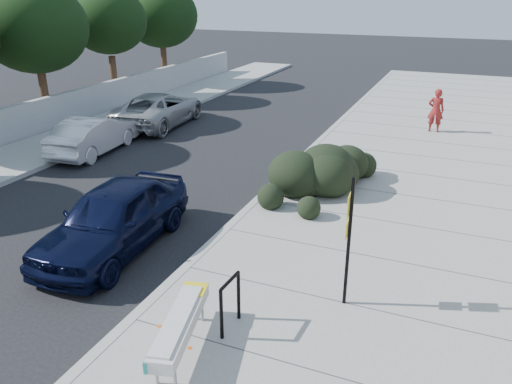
# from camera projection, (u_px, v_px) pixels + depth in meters

# --- Properties ---
(ground) EXTENTS (120.00, 120.00, 0.00)m
(ground) POSITION_uv_depth(u_px,v_px,m) (187.00, 272.00, 10.94)
(ground) COLOR black
(ground) RESTS_ON ground
(sidewalk_near) EXTENTS (11.20, 50.00, 0.15)m
(sidewalk_near) POSITION_uv_depth(u_px,v_px,m) (466.00, 221.00, 13.18)
(sidewalk_near) COLOR gray
(sidewalk_near) RESTS_ON ground
(sidewalk_far) EXTENTS (3.00, 50.00, 0.15)m
(sidewalk_far) POSITION_uv_depth(u_px,v_px,m) (32.00, 153.00, 18.57)
(sidewalk_far) COLOR gray
(sidewalk_far) RESTS_ON ground
(curb_near) EXTENTS (0.22, 50.00, 0.17)m
(curb_near) POSITION_uv_depth(u_px,v_px,m) (269.00, 190.00, 15.17)
(curb_near) COLOR #9E9E99
(curb_near) RESTS_ON ground
(curb_far) EXTENTS (0.22, 50.00, 0.17)m
(curb_far) POSITION_uv_depth(u_px,v_px,m) (63.00, 158.00, 18.03)
(curb_far) COLOR #9E9E99
(curb_far) RESTS_ON ground
(tree_far_d) EXTENTS (4.60, 4.60, 6.16)m
(tree_far_d) POSITION_uv_depth(u_px,v_px,m) (34.00, 27.00, 21.48)
(tree_far_d) COLOR #332114
(tree_far_d) RESTS_ON ground
(tree_far_e) EXTENTS (4.00, 4.00, 5.90)m
(tree_far_e) POSITION_uv_depth(u_px,v_px,m) (108.00, 21.00, 25.75)
(tree_far_e) COLOR #332114
(tree_far_e) RESTS_ON ground
(tree_far_f) EXTENTS (4.40, 4.40, 6.07)m
(tree_far_f) POSITION_uv_depth(u_px,v_px,m) (161.00, 16.00, 30.01)
(tree_far_f) COLOR #332114
(tree_far_f) RESTS_ON ground
(bench) EXTENTS (0.94, 2.22, 0.65)m
(bench) POSITION_uv_depth(u_px,v_px,m) (180.00, 324.00, 8.20)
(bench) COLOR gray
(bench) RESTS_ON sidewalk_near
(bike_rack) EXTENTS (0.10, 0.69, 1.01)m
(bike_rack) POSITION_uv_depth(u_px,v_px,m) (230.00, 299.00, 8.70)
(bike_rack) COLOR black
(bike_rack) RESTS_ON sidewalk_near
(sign_post) EXTENTS (0.10, 0.30, 2.59)m
(sign_post) POSITION_uv_depth(u_px,v_px,m) (348.00, 235.00, 9.08)
(sign_post) COLOR black
(sign_post) RESTS_ON sidewalk_near
(hedge) EXTENTS (2.89, 4.55, 1.58)m
(hedge) POSITION_uv_depth(u_px,v_px,m) (323.00, 165.00, 14.72)
(hedge) COLOR black
(hedge) RESTS_ON sidewalk_near
(sedan_navy) EXTENTS (2.15, 4.77, 1.59)m
(sedan_navy) POSITION_uv_depth(u_px,v_px,m) (114.00, 218.00, 11.67)
(sedan_navy) COLOR black
(sedan_navy) RESTS_ON ground
(wagon_silver) EXTENTS (1.84, 4.28, 1.37)m
(wagon_silver) POSITION_uv_depth(u_px,v_px,m) (94.00, 135.00, 18.62)
(wagon_silver) COLOR silver
(wagon_silver) RESTS_ON ground
(suv_silver) EXTENTS (2.87, 5.47, 1.47)m
(suv_silver) POSITION_uv_depth(u_px,v_px,m) (159.00, 109.00, 22.36)
(suv_silver) COLOR #9C9FA1
(suv_silver) RESTS_ON ground
(pedestrian) EXTENTS (0.67, 0.45, 1.80)m
(pedestrian) POSITION_uv_depth(u_px,v_px,m) (436.00, 110.00, 20.71)
(pedestrian) COLOR maroon
(pedestrian) RESTS_ON sidewalk_near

